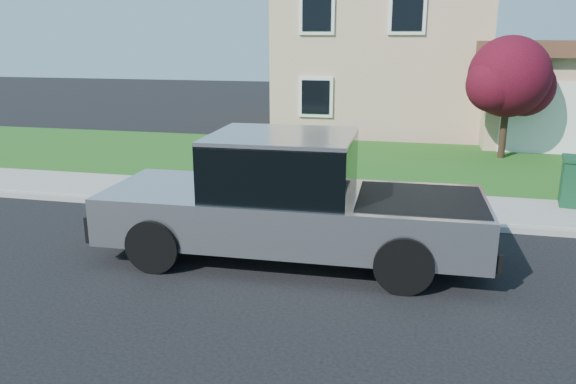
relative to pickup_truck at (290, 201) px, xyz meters
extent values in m
plane|color=black|center=(0.53, -0.64, -1.03)|extent=(80.00, 80.00, 0.00)
cube|color=gray|center=(1.53, 2.26, -0.97)|extent=(40.00, 0.20, 0.12)
cube|color=gray|center=(1.53, 3.36, -0.95)|extent=(40.00, 2.00, 0.15)
cube|color=#235017|center=(1.53, 7.86, -0.98)|extent=(40.00, 7.00, 0.10)
cube|color=tan|center=(0.53, 16.36, 2.17)|extent=(8.00, 9.00, 6.40)
cube|color=tan|center=(7.03, 13.36, 0.57)|extent=(5.50, 6.00, 3.20)
cube|color=white|center=(7.03, 10.34, 0.22)|extent=(4.60, 0.12, 2.30)
cube|color=#4C2D1E|center=(7.03, 13.36, 2.37)|extent=(6.20, 6.80, 0.50)
cube|color=white|center=(-1.67, 11.81, 3.57)|extent=(1.30, 0.10, 1.50)
cube|color=white|center=(1.53, 11.81, 3.57)|extent=(1.30, 0.10, 1.50)
cube|color=black|center=(-1.67, 11.81, 0.57)|extent=(1.30, 0.10, 1.50)
cylinder|color=black|center=(-2.05, -1.10, -0.57)|extent=(0.92, 0.36, 0.91)
cylinder|color=black|center=(-2.10, 1.00, -0.57)|extent=(0.92, 0.36, 0.91)
cylinder|color=black|center=(1.99, -1.00, -0.57)|extent=(0.92, 0.36, 0.91)
cylinder|color=black|center=(1.94, 1.09, -0.57)|extent=(0.92, 0.36, 0.91)
cube|color=#B7B9BE|center=(0.03, 0.00, -0.24)|extent=(6.54, 2.43, 0.82)
cube|color=black|center=(-0.14, 0.00, 0.63)|extent=(2.44, 2.17, 0.97)
cube|color=#B7B9BE|center=(-0.14, 0.00, 1.13)|extent=(2.44, 2.17, 0.09)
cube|color=black|center=(2.20, 0.05, 0.15)|extent=(2.09, 1.98, 0.07)
cube|color=black|center=(-3.25, -0.07, -0.40)|extent=(0.19, 2.17, 0.46)
cube|color=black|center=(3.31, 0.08, -0.46)|extent=(0.19, 2.17, 0.28)
cube|color=black|center=(-1.08, 1.21, 0.51)|extent=(0.14, 0.25, 0.21)
imported|color=tan|center=(-0.29, 1.45, -0.29)|extent=(0.61, 0.48, 1.47)
cylinder|color=tan|center=(-0.29, 1.45, 0.47)|extent=(0.39, 0.39, 0.04)
cylinder|color=tan|center=(-0.29, 1.45, 0.53)|extent=(0.20, 0.20, 0.14)
cylinder|color=black|center=(4.73, 9.33, -0.07)|extent=(0.21, 0.21, 1.71)
sphere|color=#4A101C|center=(4.73, 9.33, 1.59)|extent=(2.46, 2.46, 2.46)
sphere|color=#4A101C|center=(5.26, 9.65, 1.27)|extent=(1.82, 1.82, 1.82)
sphere|color=#4A101C|center=(4.30, 9.01, 1.37)|extent=(1.71, 1.71, 1.71)
cube|color=#103C20|center=(5.59, 4.02, -0.37)|extent=(0.71, 0.79, 1.01)
camera|label=1|loc=(2.04, -9.09, 2.75)|focal=35.00mm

